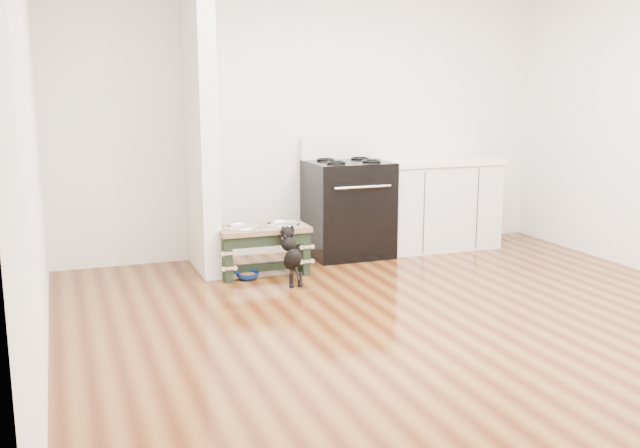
# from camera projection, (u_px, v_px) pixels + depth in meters

# --- Properties ---
(ground) EXTENTS (5.00, 5.00, 0.00)m
(ground) POSITION_uv_depth(u_px,v_px,m) (434.00, 326.00, 4.92)
(ground) COLOR #461E0C
(ground) RESTS_ON ground
(room_shell) EXTENTS (5.00, 5.00, 5.00)m
(room_shell) POSITION_uv_depth(u_px,v_px,m) (442.00, 88.00, 4.61)
(room_shell) COLOR silver
(room_shell) RESTS_ON ground
(partition_wall) EXTENTS (0.15, 0.80, 2.70)m
(partition_wall) POSITION_uv_depth(u_px,v_px,m) (200.00, 119.00, 6.19)
(partition_wall) COLOR silver
(partition_wall) RESTS_ON ground
(oven_range) EXTENTS (0.76, 0.69, 1.14)m
(oven_range) POSITION_uv_depth(u_px,v_px,m) (348.00, 207.00, 6.90)
(oven_range) COLOR black
(oven_range) RESTS_ON ground
(cabinet_run) EXTENTS (1.24, 0.64, 0.91)m
(cabinet_run) POSITION_uv_depth(u_px,v_px,m) (436.00, 204.00, 7.26)
(cabinet_run) COLOR silver
(cabinet_run) RESTS_ON ground
(dog_feeder) EXTENTS (0.79, 0.42, 0.45)m
(dog_feeder) POSITION_uv_depth(u_px,v_px,m) (263.00, 240.00, 6.22)
(dog_feeder) COLOR black
(dog_feeder) RESTS_ON ground
(puppy) EXTENTS (0.14, 0.40, 0.48)m
(puppy) POSITION_uv_depth(u_px,v_px,m) (291.00, 253.00, 5.94)
(puppy) COLOR black
(puppy) RESTS_ON ground
(floor_bowl) EXTENTS (0.26, 0.26, 0.06)m
(floor_bowl) POSITION_uv_depth(u_px,v_px,m) (248.00, 276.00, 6.11)
(floor_bowl) COLOR #0B204F
(floor_bowl) RESTS_ON ground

